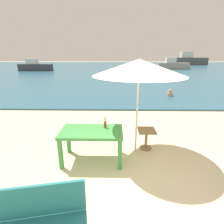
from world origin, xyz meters
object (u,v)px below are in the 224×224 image
object	(u,v)px
beer_bottle_amber	(105,124)
bench_teal_center	(35,220)
boat_ferry	(173,65)
boat_tanker	(35,66)
swimmer_person	(170,93)
boat_sailboat	(188,60)
patio_umbrella	(139,67)
picnic_table_green	(92,135)
side_table_wood	(146,136)

from	to	relation	value
beer_bottle_amber	bench_teal_center	distance (m)	2.37
boat_ferry	boat_tanker	bearing A→B (deg)	-171.19
swimmer_person	boat_sailboat	xyz separation A→B (m)	(13.32, 31.62, 0.85)
patio_umbrella	swimmer_person	size ratio (longest dim) A/B	5.61
beer_bottle_amber	boat_sailboat	world-z (taller)	boat_sailboat
boat_ferry	boat_sailboat	bearing A→B (deg)	59.41
beer_bottle_amber	bench_teal_center	size ratio (longest dim) A/B	0.21
picnic_table_green	swimmer_person	bearing A→B (deg)	60.21
bench_teal_center	boat_sailboat	distance (m)	43.81
patio_umbrella	boat_sailboat	distance (m)	40.99
picnic_table_green	boat_ferry	bearing A→B (deg)	69.29
bench_teal_center	swimmer_person	xyz separation A→B (m)	(4.12, 8.57, -0.30)
bench_teal_center	boat_tanker	size ratio (longest dim) A/B	0.27
beer_bottle_amber	boat_tanker	xyz separation A→B (m)	(-11.43, 22.37, -0.16)
beer_bottle_amber	swimmer_person	size ratio (longest dim) A/B	0.65
patio_umbrella	boat_tanker	distance (m)	25.32
boat_ferry	boat_tanker	xyz separation A→B (m)	(-20.87, -3.23, -0.03)
bench_teal_center	swimmer_person	size ratio (longest dim) A/B	3.04
swimmer_person	beer_bottle_amber	bearing A→B (deg)	-118.38
side_table_wood	boat_sailboat	bearing A→B (deg)	67.32
boat_sailboat	boat_ferry	world-z (taller)	boat_sailboat
swimmer_person	boat_ferry	bearing A→B (deg)	72.64
beer_bottle_amber	swimmer_person	xyz separation A→B (m)	(3.42, 6.33, -0.61)
boat_ferry	boat_tanker	distance (m)	21.12
picnic_table_green	boat_ferry	distance (m)	27.55
patio_umbrella	bench_teal_center	size ratio (longest dim) A/B	1.84
side_table_wood	swimmer_person	size ratio (longest dim) A/B	1.32
beer_bottle_amber	patio_umbrella	bearing A→B (deg)	16.27
swimmer_person	patio_umbrella	bearing A→B (deg)	-113.56
picnic_table_green	boat_tanker	bearing A→B (deg)	116.28
boat_tanker	patio_umbrella	bearing A→B (deg)	-61.19
patio_umbrella	boat_sailboat	world-z (taller)	boat_sailboat
patio_umbrella	bench_teal_center	bearing A→B (deg)	-120.67
side_table_wood	bench_teal_center	size ratio (longest dim) A/B	0.43
boat_tanker	bench_teal_center	bearing A→B (deg)	-66.46
picnic_table_green	swimmer_person	world-z (taller)	picnic_table_green
side_table_wood	boat_tanker	bearing A→B (deg)	119.59
side_table_wood	boat_ferry	size ratio (longest dim) A/B	0.11
picnic_table_green	side_table_wood	xyz separation A→B (m)	(1.35, 0.56, -0.30)
patio_umbrella	side_table_wood	xyz separation A→B (m)	(0.30, 0.17, -1.76)
beer_bottle_amber	patio_umbrella	world-z (taller)	patio_umbrella
bench_teal_center	side_table_wood	bearing A→B (deg)	56.35
side_table_wood	boat_ferry	world-z (taller)	boat_ferry
swimmer_person	boat_ferry	world-z (taller)	boat_ferry
patio_umbrella	boat_ferry	xyz separation A→B (m)	(8.69, 25.38, -1.40)
beer_bottle_amber	boat_sailboat	bearing A→B (deg)	66.20
patio_umbrella	bench_teal_center	world-z (taller)	patio_umbrella
patio_umbrella	boat_ferry	world-z (taller)	patio_umbrella
side_table_wood	boat_ferry	bearing A→B (deg)	71.59
picnic_table_green	boat_tanker	world-z (taller)	boat_tanker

